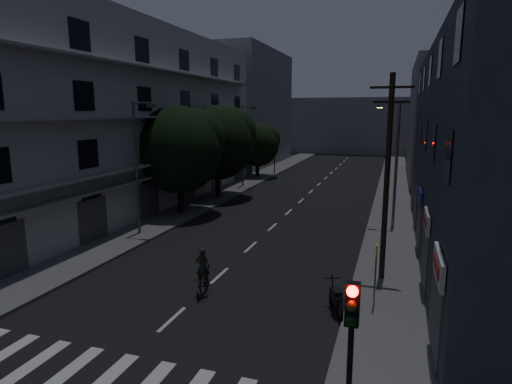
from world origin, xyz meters
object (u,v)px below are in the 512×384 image
Objects in this scene: traffic_signal_near at (351,338)px; motorcycle at (336,300)px; bus_stop_sign at (376,264)px; cyclist at (203,280)px; utility_pole at (387,174)px.

traffic_signal_near is 2.11× the size of motorcycle.
traffic_signal_near is 7.99m from bus_stop_sign.
bus_stop_sign is at bearing -2.97° from cyclist.
cyclist is (-5.46, -0.14, 0.18)m from motorcycle.
traffic_signal_near is 11.29m from utility_pole.
traffic_signal_near is 1.99× the size of cyclist.
utility_pole is 4.37× the size of cyclist.
motorcycle is at bearing 99.25° from traffic_signal_near.
traffic_signal_near is 0.46× the size of utility_pole.
traffic_signal_near reaches higher than bus_stop_sign.
traffic_signal_near is at bearing -91.28° from bus_stop_sign.
utility_pole reaches higher than bus_stop_sign.
bus_stop_sign is 2.02m from motorcycle.
cyclist reaches higher than motorcycle.
motorcycle is (-1.54, -3.84, -4.35)m from utility_pole.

